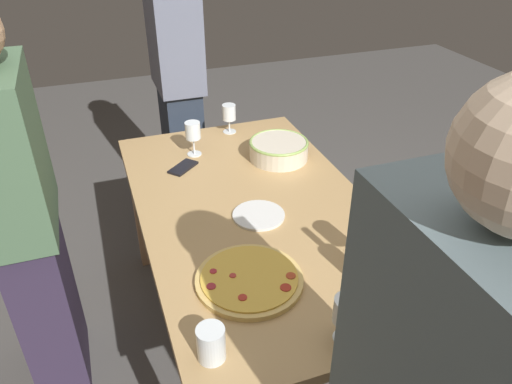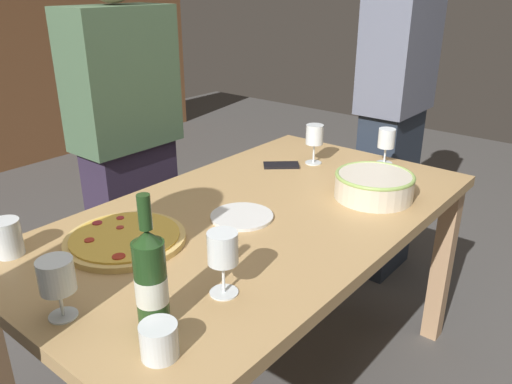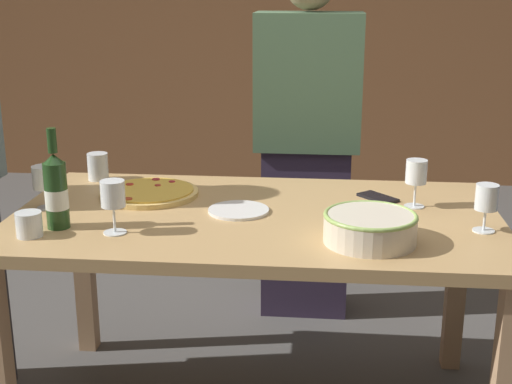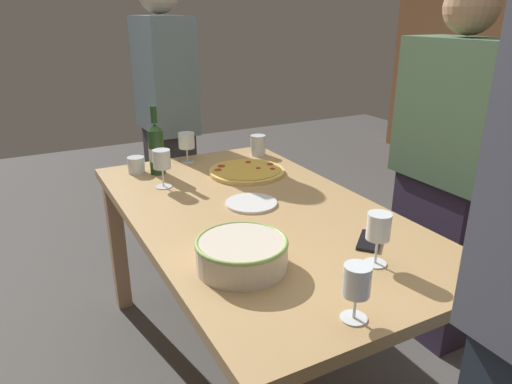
# 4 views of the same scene
# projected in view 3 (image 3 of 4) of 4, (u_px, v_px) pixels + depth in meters

# --- Properties ---
(dining_table) EXTENTS (1.60, 0.90, 0.75)m
(dining_table) POSITION_uv_depth(u_px,v_px,m) (256.00, 240.00, 2.37)
(dining_table) COLOR tan
(dining_table) RESTS_ON ground
(brick_wall_back) EXTENTS (5.19, 0.16, 2.61)m
(brick_wall_back) POSITION_uv_depth(u_px,v_px,m) (298.00, 7.00, 5.24)
(brick_wall_back) COLOR brown
(brick_wall_back) RESTS_ON ground
(pizza) EXTENTS (0.35, 0.35, 0.03)m
(pizza) POSITION_uv_depth(u_px,v_px,m) (149.00, 192.00, 2.54)
(pizza) COLOR #DEB866
(pizza) RESTS_ON dining_table
(serving_bowl) EXTENTS (0.27, 0.27, 0.09)m
(serving_bowl) POSITION_uv_depth(u_px,v_px,m) (370.00, 227.00, 2.07)
(serving_bowl) COLOR beige
(serving_bowl) RESTS_ON dining_table
(wine_bottle) EXTENTS (0.07, 0.07, 0.31)m
(wine_bottle) POSITION_uv_depth(u_px,v_px,m) (56.00, 191.00, 2.18)
(wine_bottle) COLOR #21411B
(wine_bottle) RESTS_ON dining_table
(wine_glass_near_pizza) EXTENTS (0.07, 0.07, 0.17)m
(wine_glass_near_pizza) POSITION_uv_depth(u_px,v_px,m) (113.00, 196.00, 2.13)
(wine_glass_near_pizza) COLOR white
(wine_glass_near_pizza) RESTS_ON dining_table
(wine_glass_by_bottle) EXTENTS (0.08, 0.08, 0.15)m
(wine_glass_by_bottle) POSITION_uv_depth(u_px,v_px,m) (45.00, 180.00, 2.37)
(wine_glass_by_bottle) COLOR white
(wine_glass_by_bottle) RESTS_ON dining_table
(wine_glass_far_left) EXTENTS (0.07, 0.07, 0.16)m
(wine_glass_far_left) POSITION_uv_depth(u_px,v_px,m) (416.00, 174.00, 2.38)
(wine_glass_far_left) COLOR white
(wine_glass_far_left) RESTS_ON dining_table
(wine_glass_far_right) EXTENTS (0.07, 0.07, 0.15)m
(wine_glass_far_right) POSITION_uv_depth(u_px,v_px,m) (487.00, 199.00, 2.15)
(wine_glass_far_right) COLOR white
(wine_glass_far_right) RESTS_ON dining_table
(cup_amber) EXTENTS (0.08, 0.08, 0.10)m
(cup_amber) POSITION_uv_depth(u_px,v_px,m) (98.00, 167.00, 2.73)
(cup_amber) COLOR white
(cup_amber) RESTS_ON dining_table
(cup_ceramic) EXTENTS (0.08, 0.08, 0.08)m
(cup_ceramic) POSITION_uv_depth(u_px,v_px,m) (29.00, 224.00, 2.12)
(cup_ceramic) COLOR white
(cup_ceramic) RESTS_ON dining_table
(side_plate) EXTENTS (0.20, 0.20, 0.01)m
(side_plate) POSITION_uv_depth(u_px,v_px,m) (239.00, 210.00, 2.36)
(side_plate) COLOR white
(side_plate) RESTS_ON dining_table
(cell_phone) EXTENTS (0.15, 0.15, 0.01)m
(cell_phone) POSITION_uv_depth(u_px,v_px,m) (378.00, 198.00, 2.50)
(cell_phone) COLOR black
(cell_phone) RESTS_ON dining_table
(person_guest_left) EXTENTS (0.46, 0.24, 1.58)m
(person_guest_left) POSITION_uv_depth(u_px,v_px,m) (307.00, 145.00, 3.14)
(person_guest_left) COLOR #32273E
(person_guest_left) RESTS_ON ground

